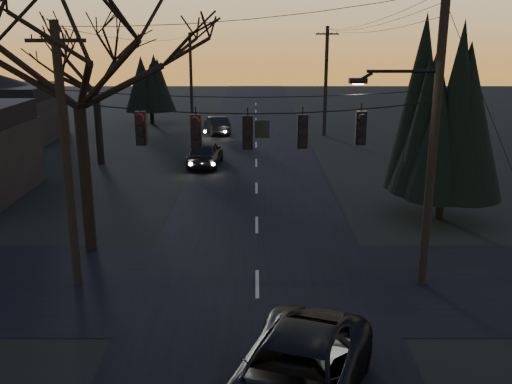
{
  "coord_description": "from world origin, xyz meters",
  "views": [
    {
      "loc": [
        -0.06,
        -7.5,
        8.2
      ],
      "look_at": [
        -0.04,
        9.05,
        3.48
      ],
      "focal_mm": 40.0,
      "sensor_mm": 36.0,
      "label": 1
    }
  ],
  "objects_px": {
    "utility_pole_right": "(421,284)",
    "bare_tree_left": "(74,46)",
    "utility_pole_far_r": "(324,135)",
    "utility_pole_far_l": "(192,120)",
    "sedan_oncoming_b": "(217,125)",
    "utility_pole_left": "(78,284)",
    "evergreen_right": "(448,112)",
    "suv_near": "(295,379)",
    "sedan_oncoming_a": "(205,153)"
  },
  "relations": [
    {
      "from": "bare_tree_left",
      "to": "suv_near",
      "type": "relative_size",
      "value": 1.87
    },
    {
      "from": "utility_pole_right",
      "to": "evergreen_right",
      "type": "relative_size",
      "value": 1.19
    },
    {
      "from": "sedan_oncoming_a",
      "to": "sedan_oncoming_b",
      "type": "relative_size",
      "value": 1.08
    },
    {
      "from": "utility_pole_far_r",
      "to": "bare_tree_left",
      "type": "distance_m",
      "value": 28.64
    },
    {
      "from": "sedan_oncoming_b",
      "to": "evergreen_right",
      "type": "bearing_deg",
      "value": 103.78
    },
    {
      "from": "utility_pole_far_l",
      "to": "bare_tree_left",
      "type": "relative_size",
      "value": 0.73
    },
    {
      "from": "utility_pole_right",
      "to": "evergreen_right",
      "type": "xyz_separation_m",
      "value": [
        2.76,
        7.0,
        4.79
      ]
    },
    {
      "from": "utility_pole_far_l",
      "to": "sedan_oncoming_b",
      "type": "distance_m",
      "value": 7.83
    },
    {
      "from": "evergreen_right",
      "to": "sedan_oncoming_a",
      "type": "relative_size",
      "value": 1.79
    },
    {
      "from": "evergreen_right",
      "to": "utility_pole_far_l",
      "type": "bearing_deg",
      "value": 116.18
    },
    {
      "from": "utility_pole_right",
      "to": "bare_tree_left",
      "type": "distance_m",
      "value": 14.5
    },
    {
      "from": "utility_pole_far_r",
      "to": "sedan_oncoming_b",
      "type": "height_order",
      "value": "utility_pole_far_r"
    },
    {
      "from": "utility_pole_far_r",
      "to": "evergreen_right",
      "type": "height_order",
      "value": "evergreen_right"
    },
    {
      "from": "bare_tree_left",
      "to": "utility_pole_left",
      "type": "bearing_deg",
      "value": -82.44
    },
    {
      "from": "utility_pole_left",
      "to": "bare_tree_left",
      "type": "bearing_deg",
      "value": 97.56
    },
    {
      "from": "suv_near",
      "to": "sedan_oncoming_b",
      "type": "bearing_deg",
      "value": 116.14
    },
    {
      "from": "bare_tree_left",
      "to": "sedan_oncoming_b",
      "type": "distance_m",
      "value": 26.74
    },
    {
      "from": "utility_pole_far_l",
      "to": "sedan_oncoming_b",
      "type": "bearing_deg",
      "value": -68.95
    },
    {
      "from": "utility_pole_right",
      "to": "evergreen_right",
      "type": "bearing_deg",
      "value": 68.49
    },
    {
      "from": "utility_pole_far_l",
      "to": "evergreen_right",
      "type": "distance_m",
      "value": 32.67
    },
    {
      "from": "evergreen_right",
      "to": "suv_near",
      "type": "relative_size",
      "value": 1.43
    },
    {
      "from": "utility_pole_far_l",
      "to": "evergreen_right",
      "type": "relative_size",
      "value": 0.95
    },
    {
      "from": "utility_pole_far_l",
      "to": "bare_tree_left",
      "type": "bearing_deg",
      "value": -90.72
    },
    {
      "from": "utility_pole_far_r",
      "to": "utility_pole_left",
      "type": "bearing_deg",
      "value": -112.33
    },
    {
      "from": "utility_pole_far_r",
      "to": "utility_pole_far_l",
      "type": "bearing_deg",
      "value": 145.18
    },
    {
      "from": "utility_pole_left",
      "to": "utility_pole_far_r",
      "type": "height_order",
      "value": "same"
    },
    {
      "from": "evergreen_right",
      "to": "utility_pole_left",
      "type": "bearing_deg",
      "value": -153.86
    },
    {
      "from": "evergreen_right",
      "to": "sedan_oncoming_b",
      "type": "relative_size",
      "value": 1.94
    },
    {
      "from": "utility_pole_left",
      "to": "sedan_oncoming_b",
      "type": "xyz_separation_m",
      "value": [
        2.8,
        28.73,
        0.71
      ]
    },
    {
      "from": "utility_pole_far_l",
      "to": "utility_pole_far_r",
      "type": "bearing_deg",
      "value": -34.82
    },
    {
      "from": "utility_pole_right",
      "to": "evergreen_right",
      "type": "distance_m",
      "value": 8.92
    },
    {
      "from": "utility_pole_left",
      "to": "evergreen_right",
      "type": "bearing_deg",
      "value": 26.14
    },
    {
      "from": "suv_near",
      "to": "sedan_oncoming_b",
      "type": "xyz_separation_m",
      "value": [
        -4.0,
        35.31,
        -0.1
      ]
    },
    {
      "from": "suv_near",
      "to": "evergreen_right",
      "type": "bearing_deg",
      "value": 80.91
    },
    {
      "from": "evergreen_right",
      "to": "sedan_oncoming_b",
      "type": "distance_m",
      "value": 24.9
    },
    {
      "from": "utility_pole_right",
      "to": "sedan_oncoming_a",
      "type": "bearing_deg",
      "value": 116.63
    },
    {
      "from": "utility_pole_far_l",
      "to": "bare_tree_left",
      "type": "height_order",
      "value": "bare_tree_left"
    },
    {
      "from": "suv_near",
      "to": "sedan_oncoming_a",
      "type": "distance_m",
      "value": 24.27
    },
    {
      "from": "utility_pole_far_l",
      "to": "suv_near",
      "type": "xyz_separation_m",
      "value": [
        6.8,
        -42.59,
        0.81
      ]
    },
    {
      "from": "utility_pole_far_r",
      "to": "utility_pole_far_l",
      "type": "distance_m",
      "value": 14.01
    },
    {
      "from": "utility_pole_right",
      "to": "sedan_oncoming_b",
      "type": "xyz_separation_m",
      "value": [
        -8.7,
        28.73,
        0.71
      ]
    },
    {
      "from": "bare_tree_left",
      "to": "sedan_oncoming_b",
      "type": "bearing_deg",
      "value": 82.85
    },
    {
      "from": "utility_pole_far_r",
      "to": "utility_pole_right",
      "type": "bearing_deg",
      "value": -90.0
    },
    {
      "from": "utility_pole_left",
      "to": "sedan_oncoming_b",
      "type": "bearing_deg",
      "value": 84.43
    },
    {
      "from": "utility_pole_far_r",
      "to": "bare_tree_left",
      "type": "xyz_separation_m",
      "value": [
        -11.91,
        -24.89,
        7.66
      ]
    },
    {
      "from": "utility_pole_left",
      "to": "utility_pole_far_l",
      "type": "bearing_deg",
      "value": 90.0
    },
    {
      "from": "suv_near",
      "to": "sedan_oncoming_a",
      "type": "relative_size",
      "value": 1.25
    },
    {
      "from": "utility_pole_far_r",
      "to": "suv_near",
      "type": "distance_m",
      "value": 34.91
    },
    {
      "from": "utility_pole_right",
      "to": "utility_pole_left",
      "type": "height_order",
      "value": "utility_pole_right"
    },
    {
      "from": "utility_pole_right",
      "to": "utility_pole_far_l",
      "type": "height_order",
      "value": "utility_pole_right"
    }
  ]
}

